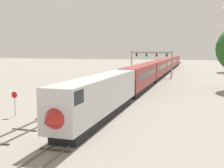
# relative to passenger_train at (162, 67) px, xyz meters

# --- Properties ---
(ground_plane) EXTENTS (400.00, 400.00, 0.00)m
(ground_plane) POSITION_rel_passenger_train_xyz_m (-2.00, -60.53, -2.61)
(ground_plane) COLOR gray
(track_main) EXTENTS (2.60, 200.00, 0.16)m
(track_main) POSITION_rel_passenger_train_xyz_m (0.00, -0.53, -2.54)
(track_main) COLOR slate
(track_main) RESTS_ON ground
(track_near) EXTENTS (2.60, 160.00, 0.16)m
(track_near) POSITION_rel_passenger_train_xyz_m (-5.50, -20.53, -2.54)
(track_near) COLOR slate
(track_near) RESTS_ON ground
(passenger_train) EXTENTS (3.04, 133.44, 4.80)m
(passenger_train) POSITION_rel_passenger_train_xyz_m (0.00, 0.00, 0.00)
(passenger_train) COLOR silver
(passenger_train) RESTS_ON ground
(signal_gantry) EXTENTS (12.10, 0.49, 7.60)m
(signal_gantry) POSITION_rel_passenger_train_xyz_m (-2.25, -6.36, 2.98)
(signal_gantry) COLOR #999BA0
(signal_gantry) RESTS_ON ground
(stop_sign) EXTENTS (0.76, 0.08, 2.88)m
(stop_sign) POSITION_rel_passenger_train_xyz_m (-10.00, -57.86, -0.74)
(stop_sign) COLOR gray
(stop_sign) RESTS_ON ground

